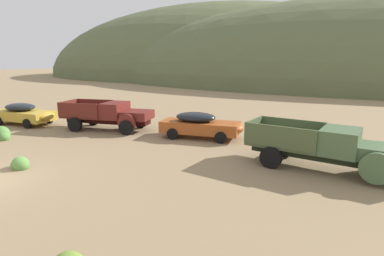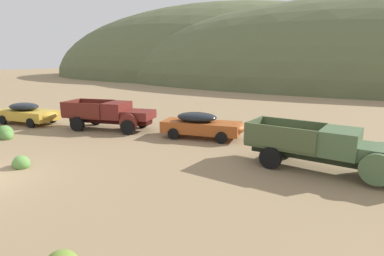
{
  "view_description": "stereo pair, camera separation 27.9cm",
  "coord_description": "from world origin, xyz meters",
  "views": [
    {
      "loc": [
        12.47,
        -5.62,
        4.63
      ],
      "look_at": [
        5.51,
        7.16,
        1.38
      ],
      "focal_mm": 28.39,
      "sensor_mm": 36.0,
      "label": 1
    },
    {
      "loc": [
        12.72,
        -5.49,
        4.63
      ],
      "look_at": [
        5.51,
        7.16,
        1.38
      ],
      "focal_mm": 28.39,
      "sensor_mm": 36.0,
      "label": 2
    }
  ],
  "objects": [
    {
      "name": "bush_front_left",
      "position": [
        -0.18,
        1.85,
        0.17
      ],
      "size": [
        0.96,
        0.7,
        0.7
      ],
      "color": "#5B8E42",
      "rests_on": "ground"
    },
    {
      "name": "hill_distant",
      "position": [
        9.4,
        62.59,
        0.0
      ],
      "size": [
        109.44,
        52.96,
        32.67
      ],
      "primitive_type": "ellipsoid",
      "color": "#56603D",
      "rests_on": "ground"
    },
    {
      "name": "truck_weathered_green",
      "position": [
        11.84,
        7.98,
        1.03
      ],
      "size": [
        6.63,
        2.64,
        1.91
      ],
      "rotation": [
        0.0,
        0.0,
        -0.09
      ],
      "color": "#232B1B",
      "rests_on": "ground"
    },
    {
      "name": "car_oxide_orange",
      "position": [
        4.44,
        10.44,
        0.82
      ],
      "size": [
        5.22,
        2.62,
        1.57
      ],
      "rotation": [
        0.0,
        0.0,
        0.19
      ],
      "color": "#A34C1E",
      "rests_on": "ground"
    },
    {
      "name": "truck_oxblood",
      "position": [
        -1.84,
        9.52,
        1.02
      ],
      "size": [
        6.41,
        3.59,
        1.91
      ],
      "rotation": [
        0.0,
        0.0,
        0.25
      ],
      "color": "black",
      "rests_on": "ground"
    },
    {
      "name": "hill_far_left",
      "position": [
        -27.06,
        79.41,
        0.0
      ],
      "size": [
        111.69,
        71.76,
        40.72
      ],
      "primitive_type": "ellipsoid",
      "color": "#56603D",
      "rests_on": "ground"
    },
    {
      "name": "car_faded_yellow",
      "position": [
        -8.84,
        7.8,
        0.82
      ],
      "size": [
        5.05,
        2.48,
        1.57
      ],
      "rotation": [
        0.0,
        0.0,
        0.11
      ],
      "color": "gold",
      "rests_on": "ground"
    },
    {
      "name": "bush_lone_scrub",
      "position": [
        -6.04,
        4.45,
        0.25
      ],
      "size": [
        1.28,
        0.93,
        1.0
      ],
      "color": "#5B8E42",
      "rests_on": "ground"
    }
  ]
}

